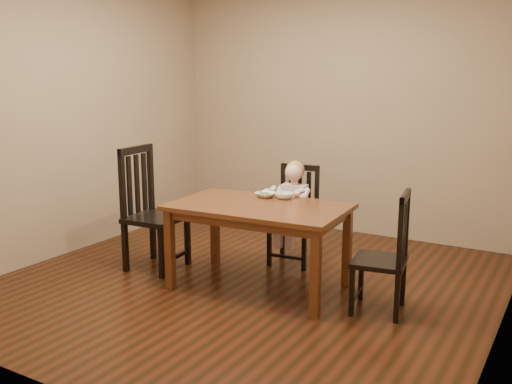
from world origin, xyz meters
The scene contains 9 objects.
room centered at (0.00, 0.00, 1.35)m, with size 4.01×4.01×2.71m.
dining_table centered at (0.13, -0.03, 0.63)m, with size 1.47×0.94×0.71m.
chair_child centered at (0.09, 0.72, 0.44)m, with size 0.43×0.42×0.93m.
chair_left centered at (-0.98, -0.10, 0.54)m, with size 0.50×0.52×1.12m.
chair_right centered at (1.20, 0.01, 0.44)m, with size 0.44×0.45×0.93m.
toddler centered at (0.09, 0.67, 0.58)m, with size 0.31×0.39×0.53m, color white, non-canonical shape.
bowl_peas centered at (0.03, 0.25, 0.73)m, with size 0.17×0.17×0.04m, color white.
bowl_veg centered at (0.20, 0.28, 0.74)m, with size 0.16×0.16×0.05m, color white.
fork centered at (-0.01, 0.22, 0.76)m, with size 0.11×0.08×0.05m.
Camera 1 is at (2.42, -3.97, 1.77)m, focal length 40.00 mm.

